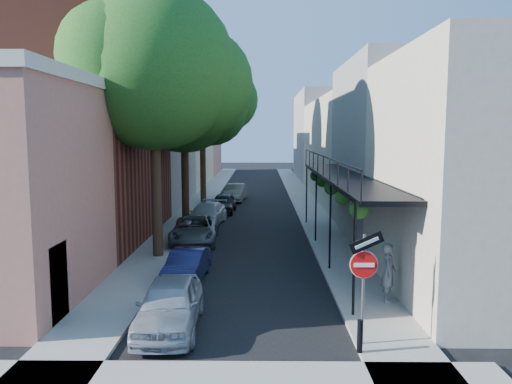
{
  "coord_description": "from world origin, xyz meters",
  "views": [
    {
      "loc": [
        0.62,
        -10.96,
        5.35
      ],
      "look_at": [
        0.41,
        10.59,
        2.8
      ],
      "focal_mm": 35.0,
      "sensor_mm": 36.0,
      "label": 1
    }
  ],
  "objects_px": {
    "parked_car_d": "(207,214)",
    "pedestrian": "(388,273)",
    "oak_near": "(166,72)",
    "oak_mid": "(191,103)",
    "bollard": "(360,336)",
    "parked_car_c": "(195,230)",
    "parked_car_a": "(170,305)",
    "parked_car_b": "(187,266)",
    "parked_car_f": "(235,193)",
    "sign_post": "(364,269)",
    "oak_far": "(208,94)",
    "parked_car_e": "(223,203)"
  },
  "relations": [
    {
      "from": "parked_car_c",
      "to": "pedestrian",
      "type": "relative_size",
      "value": 2.56
    },
    {
      "from": "oak_far",
      "to": "pedestrian",
      "type": "relative_size",
      "value": 6.47
    },
    {
      "from": "oak_mid",
      "to": "parked_car_a",
      "type": "bearing_deg",
      "value": -84.48
    },
    {
      "from": "parked_car_c",
      "to": "pedestrian",
      "type": "bearing_deg",
      "value": -53.57
    },
    {
      "from": "parked_car_d",
      "to": "pedestrian",
      "type": "height_order",
      "value": "pedestrian"
    },
    {
      "from": "oak_near",
      "to": "parked_car_a",
      "type": "relative_size",
      "value": 2.81
    },
    {
      "from": "parked_car_a",
      "to": "parked_car_e",
      "type": "distance_m",
      "value": 20.07
    },
    {
      "from": "bollard",
      "to": "pedestrian",
      "type": "relative_size",
      "value": 0.43
    },
    {
      "from": "oak_far",
      "to": "parked_car_d",
      "type": "xyz_separation_m",
      "value": [
        0.81,
        -9.46,
        -7.61
      ]
    },
    {
      "from": "parked_car_c",
      "to": "parked_car_e",
      "type": "relative_size",
      "value": 1.23
    },
    {
      "from": "sign_post",
      "to": "oak_near",
      "type": "xyz_separation_m",
      "value": [
        -6.53,
        9.29,
        5.84
      ]
    },
    {
      "from": "oak_mid",
      "to": "parked_car_a",
      "type": "height_order",
      "value": "oak_mid"
    },
    {
      "from": "sign_post",
      "to": "parked_car_d",
      "type": "height_order",
      "value": "sign_post"
    },
    {
      "from": "bollard",
      "to": "parked_car_c",
      "type": "distance_m",
      "value": 13.64
    },
    {
      "from": "parked_car_b",
      "to": "parked_car_e",
      "type": "height_order",
      "value": "parked_car_e"
    },
    {
      "from": "oak_near",
      "to": "oak_mid",
      "type": "distance_m",
      "value": 8.01
    },
    {
      "from": "parked_car_a",
      "to": "parked_car_b",
      "type": "relative_size",
      "value": 1.18
    },
    {
      "from": "parked_car_d",
      "to": "parked_car_e",
      "type": "distance_m",
      "value": 4.47
    },
    {
      "from": "oak_near",
      "to": "parked_car_a",
      "type": "xyz_separation_m",
      "value": [
        1.5,
        -8.09,
        -7.19
      ]
    },
    {
      "from": "parked_car_a",
      "to": "parked_car_c",
      "type": "height_order",
      "value": "parked_car_a"
    },
    {
      "from": "oak_near",
      "to": "parked_car_a",
      "type": "bearing_deg",
      "value": -79.5
    },
    {
      "from": "bollard",
      "to": "oak_near",
      "type": "height_order",
      "value": "oak_near"
    },
    {
      "from": "parked_car_b",
      "to": "parked_car_f",
      "type": "distance_m",
      "value": 21.54
    },
    {
      "from": "oak_far",
      "to": "parked_car_a",
      "type": "distance_m",
      "value": 26.26
    },
    {
      "from": "parked_car_a",
      "to": "pedestrian",
      "type": "xyz_separation_m",
      "value": [
        6.47,
        2.01,
        0.35
      ]
    },
    {
      "from": "oak_near",
      "to": "parked_car_b",
      "type": "relative_size",
      "value": 3.32
    },
    {
      "from": "sign_post",
      "to": "parked_car_c",
      "type": "height_order",
      "value": "sign_post"
    },
    {
      "from": "oak_near",
      "to": "parked_car_e",
      "type": "bearing_deg",
      "value": 83.05
    },
    {
      "from": "oak_mid",
      "to": "pedestrian",
      "type": "relative_size",
      "value": 5.54
    },
    {
      "from": "bollard",
      "to": "sign_post",
      "type": "bearing_deg",
      "value": 71.44
    },
    {
      "from": "oak_far",
      "to": "parked_car_f",
      "type": "height_order",
      "value": "oak_far"
    },
    {
      "from": "pedestrian",
      "to": "parked_car_e",
      "type": "bearing_deg",
      "value": 36.02
    },
    {
      "from": "bollard",
      "to": "parked_car_d",
      "type": "bearing_deg",
      "value": 107.75
    },
    {
      "from": "oak_far",
      "to": "parked_car_a",
      "type": "bearing_deg",
      "value": -86.61
    },
    {
      "from": "parked_car_b",
      "to": "pedestrian",
      "type": "xyz_separation_m",
      "value": [
        6.66,
        -2.47,
        0.47
      ]
    },
    {
      "from": "oak_far",
      "to": "parked_car_e",
      "type": "xyz_separation_m",
      "value": [
        1.45,
        -5.03,
        -7.61
      ]
    },
    {
      "from": "parked_car_a",
      "to": "sign_post",
      "type": "bearing_deg",
      "value": -15.17
    },
    {
      "from": "parked_car_b",
      "to": "parked_car_f",
      "type": "xyz_separation_m",
      "value": [
        0.66,
        21.53,
        0.1
      ]
    },
    {
      "from": "oak_near",
      "to": "pedestrian",
      "type": "relative_size",
      "value": 6.21
    },
    {
      "from": "parked_car_b",
      "to": "pedestrian",
      "type": "distance_m",
      "value": 7.12
    },
    {
      "from": "oak_mid",
      "to": "oak_far",
      "type": "bearing_deg",
      "value": 89.59
    },
    {
      "from": "oak_far",
      "to": "parked_car_b",
      "type": "xyz_separation_m",
      "value": [
        1.29,
        -20.62,
        -7.69
      ]
    },
    {
      "from": "oak_mid",
      "to": "parked_car_f",
      "type": "height_order",
      "value": "oak_mid"
    },
    {
      "from": "parked_car_a",
      "to": "parked_car_e",
      "type": "bearing_deg",
      "value": 88.34
    },
    {
      "from": "oak_mid",
      "to": "oak_far",
      "type": "relative_size",
      "value": 0.86
    },
    {
      "from": "bollard",
      "to": "oak_near",
      "type": "xyz_separation_m",
      "value": [
        -6.37,
        9.76,
        7.36
      ]
    },
    {
      "from": "parked_car_f",
      "to": "parked_car_e",
      "type": "bearing_deg",
      "value": -89.98
    },
    {
      "from": "parked_car_c",
      "to": "oak_far",
      "type": "bearing_deg",
      "value": 90.04
    },
    {
      "from": "parked_car_a",
      "to": "pedestrian",
      "type": "distance_m",
      "value": 6.78
    },
    {
      "from": "parked_car_e",
      "to": "parked_car_f",
      "type": "distance_m",
      "value": 5.96
    }
  ]
}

